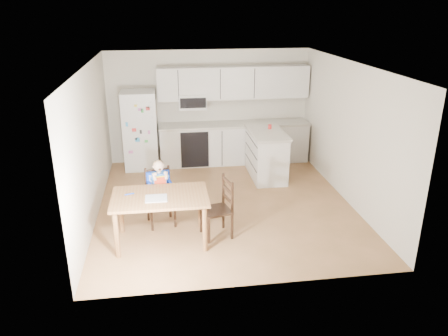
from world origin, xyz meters
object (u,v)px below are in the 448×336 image
dining_table (160,202)px  chair_booster (159,185)px  refrigerator (140,130)px  chair_side (222,204)px  kitchen_island (266,154)px  red_cup (270,127)px

dining_table → chair_booster: 0.62m
refrigerator → chair_side: bearing=-67.7°
kitchen_island → chair_side: bearing=-118.3°
refrigerator → red_cup: bearing=-15.6°
kitchen_island → chair_booster: bearing=-141.1°
dining_table → chair_booster: chair_booster is taller
red_cup → chair_booster: bearing=-139.5°
red_cup → chair_booster: (-2.31, -1.97, -0.36)m
kitchen_island → dining_table: 3.26m
kitchen_island → red_cup: 0.57m
red_cup → refrigerator: bearing=164.4°
kitchen_island → dining_table: size_ratio=0.94×
refrigerator → chair_side: 3.54m
chair_booster → chair_side: (0.95, -0.54, -0.13)m
refrigerator → chair_booster: size_ratio=1.54×
kitchen_island → dining_table: (-2.20, -2.40, 0.16)m
red_cup → chair_booster: size_ratio=0.08×
red_cup → kitchen_island: bearing=-118.9°
chair_side → chair_booster: bearing=-132.7°
kitchen_island → chair_side: (-1.25, -2.33, 0.04)m
red_cup → chair_booster: chair_booster is taller
refrigerator → kitchen_island: 2.78m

